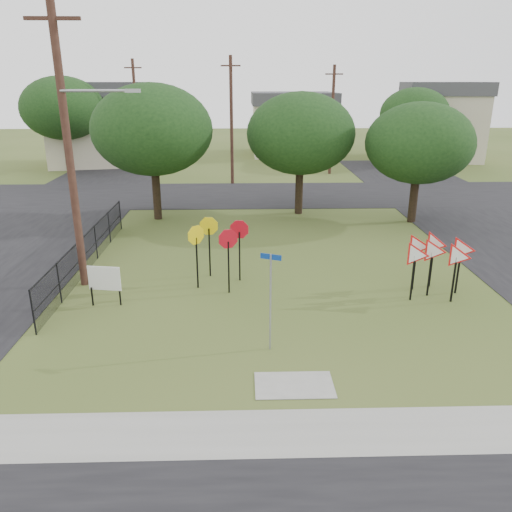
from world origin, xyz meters
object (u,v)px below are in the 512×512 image
Objects in this scene: info_board at (104,280)px; yield_sign_cluster at (436,252)px; stop_sign_cluster at (218,239)px; street_name_sign at (270,296)px.

yield_sign_cluster is at bearing 3.05° from info_board.
info_board is at bearing -154.44° from stop_sign_cluster.
street_name_sign reaches higher than stop_sign_cluster.
yield_sign_cluster is (7.71, -1.20, -0.20)m from stop_sign_cluster.
info_board is (-3.80, -1.82, -0.85)m from stop_sign_cluster.
yield_sign_cluster is 11.54m from info_board.
street_name_sign is at bearing -71.41° from stop_sign_cluster.
yield_sign_cluster is 1.90× the size of info_board.
yield_sign_cluster reaches higher than info_board.
street_name_sign reaches higher than info_board.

